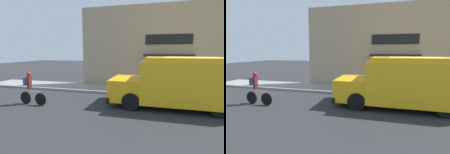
# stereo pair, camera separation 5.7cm
# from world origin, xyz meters

# --- Properties ---
(ground_plane) EXTENTS (70.00, 70.00, 0.00)m
(ground_plane) POSITION_xyz_m (0.00, 0.00, 0.00)
(ground_plane) COLOR #2B2B2D
(sidewalk) EXTENTS (28.00, 2.38, 0.14)m
(sidewalk) POSITION_xyz_m (0.00, 1.19, 0.07)
(sidewalk) COLOR gray
(sidewalk) RESTS_ON ground_plane
(storefront) EXTENTS (14.36, 0.95, 5.79)m
(storefront) POSITION_xyz_m (-0.02, 2.58, 2.89)
(storefront) COLOR tan
(storefront) RESTS_ON ground_plane
(school_bus) EXTENTS (5.74, 2.87, 2.32)m
(school_bus) POSITION_xyz_m (-0.56, -1.52, 1.19)
(school_bus) COLOR yellow
(school_bus) RESTS_ON ground_plane
(cyclist) EXTENTS (1.51, 0.21, 1.62)m
(cyclist) POSITION_xyz_m (-7.53, -2.98, 0.79)
(cyclist) COLOR black
(cyclist) RESTS_ON ground_plane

